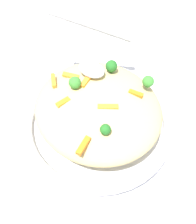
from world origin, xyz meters
The scene contains 16 objects.
ground_plane centered at (0.00, 0.00, 0.00)m, with size 2.40×2.40×0.00m, color silver.
serving_bowl centered at (0.00, 0.00, 0.03)m, with size 0.32×0.32×0.05m.
pasta_mound centered at (0.00, 0.00, 0.08)m, with size 0.26×0.24×0.07m, color #D1BA7A.
carrot_piece_0 centered at (0.05, -0.06, 0.11)m, with size 0.03×0.01×0.01m, color orange.
carrot_piece_1 centered at (0.08, -0.02, 0.11)m, with size 0.03×0.01×0.01m, color orange.
carrot_piece_2 centered at (0.10, 0.01, 0.11)m, with size 0.03×0.01×0.01m, color orange.
carrot_piece_3 centered at (-0.03, 0.09, 0.11)m, with size 0.04×0.01×0.01m, color orange.
carrot_piece_4 centered at (-0.05, -0.05, 0.11)m, with size 0.03×0.01×0.01m, color orange.
carrot_piece_5 centered at (0.05, 0.04, 0.11)m, with size 0.03×0.01×0.01m, color orange.
carrot_piece_6 centered at (-0.03, 0.01, 0.12)m, with size 0.04×0.01×0.01m, color orange.
carrot_piece_7 centered at (0.04, -0.02, 0.12)m, with size 0.03×0.01×0.01m, color orange.
broccoli_floret_0 centered at (-0.05, 0.05, 0.12)m, with size 0.02×0.02×0.02m.
broccoli_floret_1 centered at (0.05, 0.00, 0.13)m, with size 0.02×0.02×0.03m.
broccoli_floret_2 centered at (0.02, -0.08, 0.12)m, with size 0.02×0.02×0.03m.
broccoli_floret_3 centered at (-0.06, -0.08, 0.12)m, with size 0.02×0.02×0.03m.
serving_spoon centered at (0.07, -0.07, 0.14)m, with size 0.15×0.14×0.09m.
Camera 1 is at (-0.17, 0.26, 0.54)m, focal length 44.94 mm.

